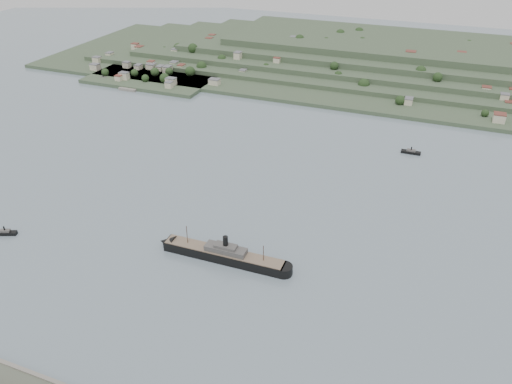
% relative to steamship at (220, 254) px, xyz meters
% --- Properties ---
extents(ground, '(1400.00, 1400.00, 0.00)m').
position_rel_steamship_xyz_m(ground, '(-24.67, 38.12, -3.89)').
color(ground, slate).
rests_on(ground, ground).
extents(far_peninsula, '(760.00, 309.00, 30.00)m').
position_rel_steamship_xyz_m(far_peninsula, '(3.23, 431.21, 7.99)').
color(far_peninsula, '#34442D').
rests_on(far_peninsula, ground).
extents(steamship, '(87.83, 11.67, 21.08)m').
position_rel_steamship_xyz_m(steamship, '(0.00, 0.00, 0.00)').
color(steamship, black).
rests_on(steamship, ground).
extents(tugboat, '(14.72, 8.98, 6.45)m').
position_rel_steamship_xyz_m(tugboat, '(-142.32, -28.43, -2.32)').
color(tugboat, black).
rests_on(tugboat, ground).
extents(ferry_west, '(19.50, 10.20, 7.05)m').
position_rel_steamship_xyz_m(ferry_west, '(-278.58, 263.12, -2.19)').
color(ferry_west, black).
rests_on(ferry_west, ground).
extents(ferry_east, '(16.62, 4.70, 6.22)m').
position_rel_steamship_xyz_m(ferry_east, '(91.61, 192.98, -2.39)').
color(ferry_east, black).
rests_on(ferry_east, ground).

